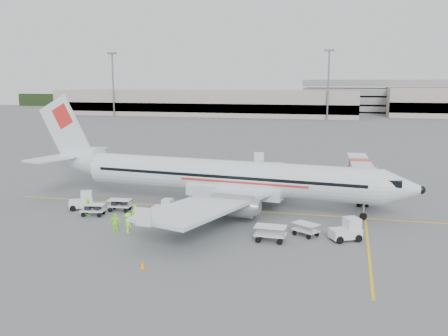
{
  "coord_description": "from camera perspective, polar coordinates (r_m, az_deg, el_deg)",
  "views": [
    {
      "loc": [
        12.23,
        -46.39,
        12.58
      ],
      "look_at": [
        0.0,
        2.0,
        3.8
      ],
      "focal_mm": 40.0,
      "sensor_mm": 36.0,
      "label": 1
    }
  ],
  "objects": [
    {
      "name": "cart_loaded_a",
      "position": [
        48.7,
        -14.73,
        -4.64
      ],
      "size": [
        2.36,
        1.61,
        1.14
      ],
      "primitive_type": null,
      "rotation": [
        0.0,
        0.0,
        0.15
      ],
      "color": "silver",
      "rests_on": "ground"
    },
    {
      "name": "cart_empty_b",
      "position": [
        41.66,
        9.32,
        -6.95
      ],
      "size": [
        2.42,
        2.16,
        1.09
      ],
      "primitive_type": null,
      "rotation": [
        0.0,
        0.0,
        -0.57
      ],
      "color": "silver",
      "rests_on": "ground"
    },
    {
      "name": "mast_center",
      "position": [
        164.56,
        11.82,
        9.22
      ],
      "size": [
        3.2,
        1.2,
        22.0
      ],
      "primitive_type": null,
      "color": "slate",
      "rests_on": "ground"
    },
    {
      "name": "tug_fore",
      "position": [
        41.04,
        13.71,
        -6.83
      ],
      "size": [
        2.73,
        2.33,
        1.83
      ],
      "primitive_type": null,
      "rotation": [
        0.0,
        0.0,
        0.5
      ],
      "color": "silver",
      "rests_on": "ground"
    },
    {
      "name": "belt_loader",
      "position": [
        47.95,
        -3.33,
        -3.8
      ],
      "size": [
        4.35,
        1.65,
        2.35
      ],
      "primitive_type": null,
      "rotation": [
        0.0,
        0.0,
        -0.01
      ],
      "color": "silver",
      "rests_on": "ground"
    },
    {
      "name": "cart_loaded_b",
      "position": [
        49.81,
        -11.83,
        -4.18
      ],
      "size": [
        2.35,
        1.54,
        1.16
      ],
      "primitive_type": null,
      "rotation": [
        0.0,
        0.0,
        0.1
      ],
      "color": "silver",
      "rests_on": "ground"
    },
    {
      "name": "jet_bridge",
      "position": [
        57.32,
        15.17,
        -1.03
      ],
      "size": [
        3.81,
        15.28,
        3.97
      ],
      "primitive_type": null,
      "rotation": [
        0.0,
        0.0,
        0.06
      ],
      "color": "silver",
      "rests_on": "ground"
    },
    {
      "name": "crew_b",
      "position": [
        48.81,
        -15.3,
        -4.36
      ],
      "size": [
        0.98,
        0.94,
        1.59
      ],
      "primitive_type": "imported",
      "rotation": [
        0.0,
        0.0,
        -0.61
      ],
      "color": "#83F022",
      "rests_on": "ground"
    },
    {
      "name": "crew_a",
      "position": [
        44.96,
        -10.09,
        -5.26
      ],
      "size": [
        0.77,
        0.72,
        1.77
      ],
      "primitive_type": "imported",
      "rotation": [
        0.0,
        0.0,
        0.63
      ],
      "color": "#83F022",
      "rests_on": "ground"
    },
    {
      "name": "cart_empty_a",
      "position": [
        39.91,
        5.33,
        -7.48
      ],
      "size": [
        2.49,
        1.52,
        1.28
      ],
      "primitive_type": null,
      "rotation": [
        0.0,
        0.0,
        -0.03
      ],
      "color": "silver",
      "rests_on": "ground"
    },
    {
      "name": "treeline",
      "position": [
        221.93,
        11.11,
        7.32
      ],
      "size": [
        300.0,
        3.0,
        6.0
      ],
      "primitive_type": null,
      "color": "black",
      "rests_on": "ground"
    },
    {
      "name": "stripe_lead",
      "position": [
        49.6,
        -0.57,
        -4.71
      ],
      "size": [
        44.0,
        0.2,
        0.01
      ],
      "primitive_type": "cube",
      "color": "yellow",
      "rests_on": "ground"
    },
    {
      "name": "cone_port",
      "position": [
        61.5,
        4.9,
        -1.6
      ],
      "size": [
        0.34,
        0.34,
        0.56
      ],
      "primitive_type": "cone",
      "color": "orange",
      "rests_on": "ground"
    },
    {
      "name": "tug_mid",
      "position": [
        47.84,
        -6.98,
        -4.4
      ],
      "size": [
        1.98,
        1.14,
        1.52
      ],
      "primitive_type": null,
      "rotation": [
        0.0,
        0.0,
        0.0
      ],
      "color": "silver",
      "rests_on": "ground"
    },
    {
      "name": "parking_garage",
      "position": [
        206.86,
        17.9,
        7.96
      ],
      "size": [
        62.0,
        24.0,
        14.0
      ],
      "primitive_type": null,
      "color": "slate",
      "rests_on": "ground"
    },
    {
      "name": "crew_c",
      "position": [
        42.5,
        -10.89,
        -6.2
      ],
      "size": [
        1.24,
        1.26,
        1.74
      ],
      "primitive_type": "imported",
      "rotation": [
        0.0,
        0.0,
        2.33
      ],
      "color": "#83F022",
      "rests_on": "ground"
    },
    {
      "name": "aircraft",
      "position": [
        49.12,
        0.35,
        1.57
      ],
      "size": [
        42.13,
        34.59,
        10.8
      ],
      "primitive_type": null,
      "rotation": [
        0.0,
        0.0,
        -0.1
      ],
      "color": "silver",
      "rests_on": "ground"
    },
    {
      "name": "cone_stbd",
      "position": [
        34.86,
        -9.3,
        -10.77
      ],
      "size": [
        0.38,
        0.38,
        0.62
      ],
      "primitive_type": "cone",
      "color": "orange",
      "rests_on": "ground"
    },
    {
      "name": "mast_west",
      "position": [
        183.82,
        -12.55,
        9.25
      ],
      "size": [
        3.2,
        1.2,
        22.0
      ],
      "primitive_type": null,
      "color": "slate",
      "rests_on": "ground"
    },
    {
      "name": "stripe_cross",
      "position": [
        40.44,
        16.15,
        -8.55
      ],
      "size": [
        0.2,
        20.0,
        0.01
      ],
      "primitive_type": "cube",
      "color": "yellow",
      "rests_on": "ground"
    },
    {
      "name": "tug_aft",
      "position": [
        51.32,
        -16.03,
        -3.58
      ],
      "size": [
        2.66,
        2.26,
        1.78
      ],
      "primitive_type": null,
      "rotation": [
        0.0,
        0.0,
        0.49
      ],
      "color": "silver",
      "rests_on": "ground"
    },
    {
      "name": "ground",
      "position": [
        49.6,
        -0.57,
        -4.72
      ],
      "size": [
        360.0,
        360.0,
        0.0
      ],
      "primitive_type": "plane",
      "color": "#56595B"
    },
    {
      "name": "terminal_west",
      "position": [
        184.14,
        -2.32,
        7.45
      ],
      "size": [
        110.0,
        22.0,
        9.0
      ],
      "primitive_type": null,
      "color": "gray",
      "rests_on": "ground"
    },
    {
      "name": "cone_nose",
      "position": [
        44.7,
        14.72,
        -6.35
      ],
      "size": [
        0.33,
        0.33,
        0.54
      ],
      "primitive_type": "cone",
      "color": "orange",
      "rests_on": "ground"
    },
    {
      "name": "crew_d",
      "position": [
        42.82,
        -12.32,
        -6.17
      ],
      "size": [
        1.06,
        0.69,
        1.68
      ],
      "primitive_type": "imported",
      "rotation": [
        0.0,
        0.0,
        3.45
      ],
      "color": "#83F022",
      "rests_on": "ground"
    }
  ]
}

